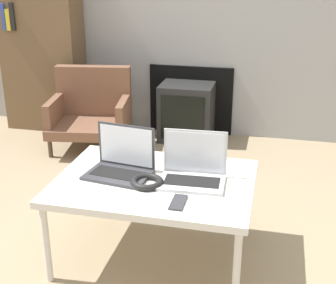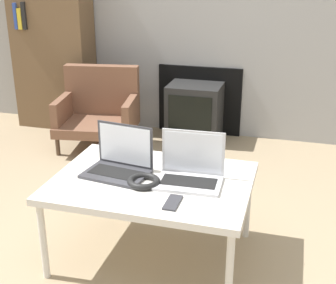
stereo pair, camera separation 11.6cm
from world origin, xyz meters
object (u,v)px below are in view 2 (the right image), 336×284
(laptop_left, at_px, (120,162))
(tv, at_px, (195,112))
(laptop_right, at_px, (190,171))
(phone, at_px, (173,202))
(headphones, at_px, (144,181))
(armchair, at_px, (99,108))

(laptop_left, xyz_separation_m, tv, (0.00, 1.77, -0.27))
(laptop_right, distance_m, phone, 0.26)
(headphones, bearing_deg, phone, -37.59)
(laptop_left, relative_size, headphones, 2.12)
(headphones, xyz_separation_m, tv, (-0.17, 1.88, -0.23))
(phone, bearing_deg, headphones, 142.41)
(headphones, distance_m, armchair, 1.77)
(headphones, distance_m, phone, 0.24)
(laptop_left, height_order, armchair, laptop_left)
(laptop_left, bearing_deg, laptop_right, 7.98)
(headphones, distance_m, tv, 1.90)
(tv, xyz_separation_m, armchair, (-0.75, -0.37, 0.09))
(laptop_right, bearing_deg, armchair, 126.07)
(phone, height_order, tv, tv)
(headphones, relative_size, phone, 1.13)
(laptop_left, distance_m, phone, 0.45)
(laptop_left, bearing_deg, tv, 97.78)
(laptop_left, distance_m, armchair, 1.60)
(laptop_right, height_order, headphones, laptop_right)
(tv, bearing_deg, phone, -79.98)
(phone, xyz_separation_m, armchair, (-1.11, 1.66, -0.13))
(laptop_right, bearing_deg, headphones, -156.71)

